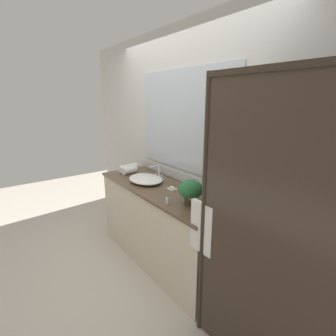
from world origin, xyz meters
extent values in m
plane|color=beige|center=(0.00, 0.00, 0.00)|extent=(8.00, 8.00, 0.00)
cube|color=silver|center=(0.00, 0.34, 1.30)|extent=(4.40, 0.05, 2.60)
cube|color=silver|center=(0.00, 0.32, 0.96)|extent=(1.80, 0.01, 0.11)
cube|color=silver|center=(0.00, 0.31, 1.60)|extent=(1.54, 0.01, 1.09)
cube|color=beige|center=(0.00, 0.01, 0.43)|extent=(1.80, 0.56, 0.87)
cube|color=brown|center=(0.00, 0.00, 0.89)|extent=(1.80, 0.58, 0.03)
cylinder|color=#2D2319|center=(0.95, -0.27, 1.00)|extent=(0.04, 0.04, 2.00)
cube|color=#2D2319|center=(1.45, -0.27, 1.98)|extent=(1.00, 0.04, 0.04)
cube|color=#382B21|center=(1.45, -0.27, 1.00)|extent=(0.96, 0.01, 1.96)
cube|color=#382B21|center=(0.95, 0.02, 1.00)|extent=(0.01, 0.57, 1.96)
cylinder|color=#2D2319|center=(0.93, -0.26, 1.08)|extent=(0.32, 0.02, 0.02)
cube|color=white|center=(0.93, -0.26, 0.90)|extent=(0.22, 0.04, 0.40)
ellipsoid|color=white|center=(-0.25, -0.03, 0.94)|extent=(0.46, 0.36, 0.07)
cube|color=silver|center=(-0.25, 0.16, 0.91)|extent=(0.17, 0.04, 0.02)
cylinder|color=silver|center=(-0.25, 0.16, 0.99)|extent=(0.02, 0.02, 0.15)
cylinder|color=silver|center=(-0.25, 0.10, 1.07)|extent=(0.02, 0.12, 0.02)
cylinder|color=silver|center=(-0.31, 0.16, 0.94)|extent=(0.02, 0.02, 0.04)
cylinder|color=silver|center=(-0.19, 0.16, 0.94)|extent=(0.02, 0.02, 0.04)
cylinder|color=#473828|center=(0.54, -0.03, 0.93)|extent=(0.11, 0.11, 0.07)
ellipsoid|color=#286937|center=(0.54, -0.03, 1.04)|extent=(0.22, 0.22, 0.18)
cube|color=silver|center=(0.14, 0.06, 0.91)|extent=(0.10, 0.07, 0.01)
ellipsoid|color=silver|center=(0.14, 0.06, 0.92)|extent=(0.07, 0.04, 0.02)
cylinder|color=white|center=(0.28, 0.19, 0.94)|extent=(0.03, 0.03, 0.09)
cylinder|color=#9E895B|center=(0.28, 0.19, 0.99)|extent=(0.02, 0.02, 0.01)
cylinder|color=white|center=(0.42, -0.20, 0.94)|extent=(0.03, 0.03, 0.08)
cylinder|color=#2D6638|center=(0.42, -0.20, 0.98)|extent=(0.02, 0.02, 0.01)
cylinder|color=white|center=(0.37, 0.07, 0.94)|extent=(0.03, 0.03, 0.07)
cylinder|color=black|center=(0.37, 0.07, 0.98)|extent=(0.02, 0.02, 0.01)
cylinder|color=white|center=(-0.76, 0.01, 0.95)|extent=(0.12, 0.26, 0.10)
cylinder|color=white|center=(-0.65, -0.02, 0.95)|extent=(0.12, 0.21, 0.09)
camera|label=1|loc=(2.14, -1.48, 1.83)|focal=26.93mm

